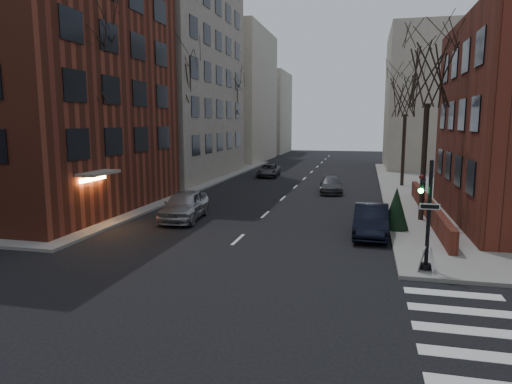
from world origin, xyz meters
TOP-DOWN VIEW (x-y plane):
  - ground at (0.00, 0.00)m, footprint 160.00×160.00m
  - sidewalk_far_left at (-29.00, 30.00)m, footprint 44.00×44.00m
  - building_left_brick at (-15.50, 16.50)m, footprint 15.00×15.00m
  - building_left_tan at (-17.00, 34.00)m, footprint 18.00×18.00m
  - low_wall_right at (9.30, 19.00)m, footprint 0.35×16.00m
  - building_distant_la at (-15.00, 55.00)m, footprint 14.00×16.00m
  - building_distant_ra at (15.00, 50.00)m, footprint 14.00×14.00m
  - building_distant_lb at (-13.00, 72.00)m, footprint 10.00×12.00m
  - traffic_signal at (7.94, 8.99)m, footprint 0.76×0.44m
  - tree_left_a at (-8.80, 14.00)m, footprint 4.18×4.18m
  - tree_left_b at (-8.80, 26.00)m, footprint 4.40×4.40m
  - tree_left_c at (-8.80, 40.00)m, footprint 3.96×3.96m
  - tree_right_a at (8.80, 18.00)m, footprint 3.96×3.96m
  - tree_right_b at (8.80, 32.00)m, footprint 3.74×3.74m
  - streetlamp_near at (-8.20, 22.00)m, footprint 0.36×0.36m
  - streetlamp_far at (-8.20, 42.00)m, footprint 0.36×0.36m
  - parked_sedan at (6.09, 14.23)m, footprint 1.70×4.60m
  - car_lane_silver at (-4.13, 15.54)m, footprint 2.43×5.06m
  - car_lane_gray at (3.18, 27.45)m, footprint 2.06×4.34m
  - car_lane_far at (-3.73, 36.66)m, footprint 2.44×4.63m
  - sandwich_board at (8.00, 8.79)m, footprint 0.53×0.63m
  - evergreen_shrub at (7.30, 15.31)m, footprint 1.28×1.28m

SIDE VIEW (x-z plane):
  - ground at x=0.00m, z-range 0.00..0.00m
  - sidewalk_far_left at x=-29.00m, z-range 0.00..0.15m
  - sandwich_board at x=8.00m, z-range 0.15..1.03m
  - car_lane_gray at x=3.18m, z-range 0.00..1.22m
  - car_lane_far at x=-3.73m, z-range 0.00..1.24m
  - low_wall_right at x=9.30m, z-range 0.15..1.15m
  - parked_sedan at x=6.09m, z-range 0.00..1.50m
  - car_lane_silver at x=-4.13m, z-range 0.00..1.67m
  - evergreen_shrub at x=7.30m, z-range 0.15..2.27m
  - traffic_signal at x=7.94m, z-range -0.09..3.91m
  - streetlamp_near at x=-8.20m, z-range 1.10..7.38m
  - streetlamp_far at x=-8.20m, z-range 1.10..7.38m
  - building_distant_lb at x=-13.00m, z-range 0.00..14.00m
  - tree_right_b at x=8.80m, z-range 3.00..12.18m
  - building_distant_ra at x=15.00m, z-range 0.00..16.00m
  - tree_left_c at x=-8.80m, z-range 3.17..12.89m
  - tree_right_a at x=8.80m, z-range 3.17..12.89m
  - tree_left_a at x=-8.80m, z-range 3.34..13.60m
  - tree_left_b at x=-8.80m, z-range 3.51..14.31m
  - building_left_brick at x=-15.50m, z-range 0.00..18.00m
  - building_distant_la at x=-15.00m, z-range 0.00..18.00m
  - building_left_tan at x=-17.00m, z-range 0.00..28.00m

